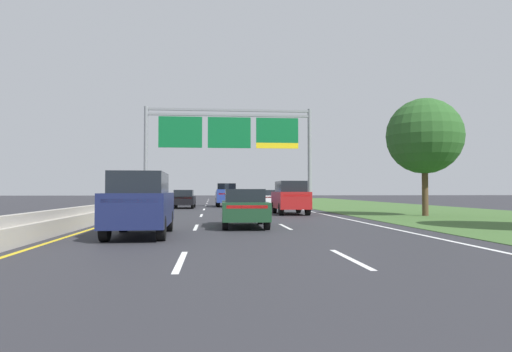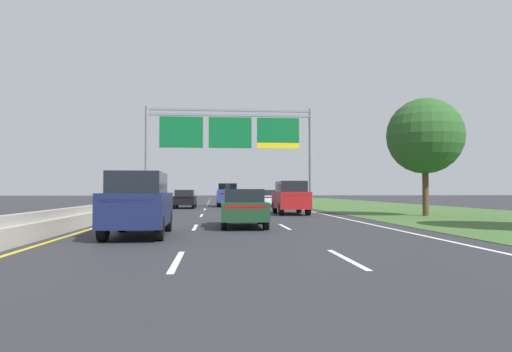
# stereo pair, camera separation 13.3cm
# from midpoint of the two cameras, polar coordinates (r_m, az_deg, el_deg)

# --- Properties ---
(ground_plane) EXTENTS (220.00, 220.00, 0.00)m
(ground_plane) POSITION_cam_midpoint_polar(r_m,az_deg,el_deg) (34.40, -3.61, -4.35)
(ground_plane) COLOR #2B2B30
(lane_striping) EXTENTS (11.96, 106.00, 0.01)m
(lane_striping) POSITION_cam_midpoint_polar(r_m,az_deg,el_deg) (33.95, -3.59, -4.38)
(lane_striping) COLOR white
(lane_striping) RESTS_ON ground
(grass_verge_right) EXTENTS (14.00, 110.00, 0.02)m
(grass_verge_right) POSITION_cam_midpoint_polar(r_m,az_deg,el_deg) (37.54, 18.25, -4.04)
(grass_verge_right) COLOR #3D602D
(grass_verge_right) RESTS_ON ground
(median_barrier_concrete) EXTENTS (0.60, 110.00, 0.85)m
(median_barrier_concrete) POSITION_cam_midpoint_polar(r_m,az_deg,el_deg) (34.81, -14.56, -3.68)
(median_barrier_concrete) COLOR #A8A399
(median_barrier_concrete) RESTS_ON ground
(overhead_sign_gantry) EXTENTS (15.06, 0.42, 8.98)m
(overhead_sign_gantry) POSITION_cam_midpoint_polar(r_m,az_deg,el_deg) (41.04, -3.46, 4.95)
(overhead_sign_gantry) COLOR gray
(overhead_sign_gantry) RESTS_ON ground
(pickup_truck_blue) EXTENTS (2.08, 5.43, 2.20)m
(pickup_truck_blue) POSITION_cam_midpoint_polar(r_m,az_deg,el_deg) (43.37, -3.78, -2.41)
(pickup_truck_blue) COLOR navy
(pickup_truck_blue) RESTS_ON ground
(car_white_right_lane_sedan) EXTENTS (1.86, 4.42, 1.57)m
(car_white_right_lane_sedan) POSITION_cam_midpoint_polar(r_m,az_deg,el_deg) (43.20, 1.22, -2.76)
(car_white_right_lane_sedan) COLOR silver
(car_white_right_lane_sedan) RESTS_ON ground
(car_black_left_lane_sedan) EXTENTS (1.86, 4.42, 1.57)m
(car_black_left_lane_sedan) POSITION_cam_midpoint_polar(r_m,az_deg,el_deg) (39.69, -9.09, -2.82)
(car_black_left_lane_sedan) COLOR black
(car_black_left_lane_sedan) RESTS_ON ground
(car_darkgreen_centre_lane_sedan) EXTENTS (1.90, 4.43, 1.57)m
(car_darkgreen_centre_lane_sedan) POSITION_cam_midpoint_polar(r_m,az_deg,el_deg) (18.99, -1.70, -3.92)
(car_darkgreen_centre_lane_sedan) COLOR #193D23
(car_darkgreen_centre_lane_sedan) RESTS_ON ground
(car_red_right_lane_suv) EXTENTS (1.95, 4.72, 2.11)m
(car_red_right_lane_suv) POSITION_cam_midpoint_polar(r_m,az_deg,el_deg) (29.32, 4.18, -2.64)
(car_red_right_lane_suv) COLOR maroon
(car_red_right_lane_suv) RESTS_ON ground
(car_navy_left_lane_suv) EXTENTS (2.01, 4.74, 2.11)m
(car_navy_left_lane_suv) POSITION_cam_midpoint_polar(r_m,az_deg,el_deg) (15.65, -14.50, -3.28)
(car_navy_left_lane_suv) COLOR #161E47
(car_navy_left_lane_suv) RESTS_ON ground
(roadside_tree_mid) EXTENTS (4.49, 4.49, 7.00)m
(roadside_tree_mid) POSITION_cam_midpoint_polar(r_m,az_deg,el_deg) (28.97, 20.21, 4.69)
(roadside_tree_mid) COLOR #4C3823
(roadside_tree_mid) RESTS_ON ground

